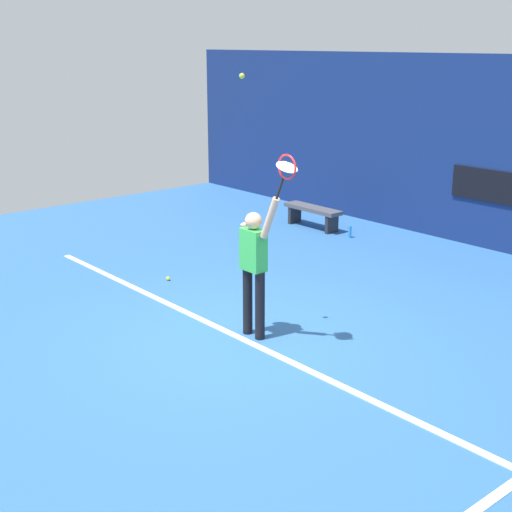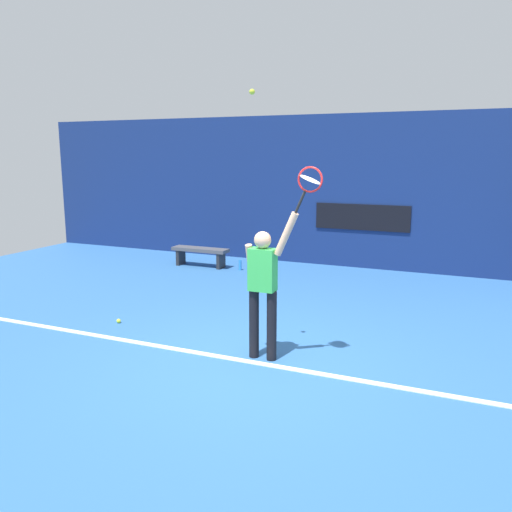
% 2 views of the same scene
% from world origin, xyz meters
% --- Properties ---
extents(ground_plane, '(18.00, 18.00, 0.00)m').
position_xyz_m(ground_plane, '(0.00, 0.00, 0.00)').
color(ground_plane, '#2D609E').
extents(back_wall, '(18.00, 0.20, 3.56)m').
position_xyz_m(back_wall, '(0.00, 6.35, 1.78)').
color(back_wall, navy).
rests_on(back_wall, ground_plane).
extents(sponsor_banner_center, '(2.20, 0.03, 0.60)m').
position_xyz_m(sponsor_banner_center, '(0.00, 6.23, 1.20)').
color(sponsor_banner_center, black).
extents(court_baseline, '(10.00, 0.10, 0.01)m').
position_xyz_m(court_baseline, '(0.00, -0.02, 0.01)').
color(court_baseline, white).
rests_on(court_baseline, ground_plane).
extents(tennis_player, '(0.72, 0.31, 1.96)m').
position_xyz_m(tennis_player, '(0.06, 0.19, 1.01)').
color(tennis_player, black).
rests_on(tennis_player, ground_plane).
extents(tennis_racket, '(0.41, 0.27, 0.62)m').
position_xyz_m(tennis_racket, '(0.65, 0.18, 2.32)').
color(tennis_racket, black).
extents(tennis_ball, '(0.07, 0.07, 0.07)m').
position_xyz_m(tennis_ball, '(-0.05, 0.09, 3.37)').
color(tennis_ball, '#CCE033').
extents(court_bench, '(1.40, 0.36, 0.45)m').
position_xyz_m(court_bench, '(-3.54, 4.88, 0.34)').
color(court_bench, '#4C4C51').
rests_on(court_bench, ground_plane).
extents(water_bottle, '(0.07, 0.07, 0.24)m').
position_xyz_m(water_bottle, '(-2.49, 4.88, 0.12)').
color(water_bottle, '#338CD8').
rests_on(water_bottle, ground_plane).
extents(spare_ball, '(0.07, 0.07, 0.07)m').
position_xyz_m(spare_ball, '(-2.61, 0.61, 0.03)').
color(spare_ball, '#CCE033').
rests_on(spare_ball, ground_plane).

